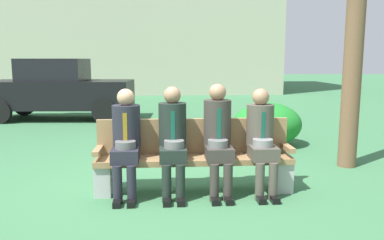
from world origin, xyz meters
TOP-DOWN VIEW (x-y plane):
  - ground_plane at (0.00, 0.00)m, footprint 80.00×80.00m
  - park_bench at (0.37, -0.16)m, footprint 2.43×0.44m
  - seated_man_leftmost at (-0.46, -0.29)m, footprint 0.34×0.72m
  - seated_man_centerleft at (0.11, -0.29)m, footprint 0.34×0.72m
  - seated_man_centerright at (0.66, -0.29)m, footprint 0.34×0.72m
  - seated_man_rightmost at (1.20, -0.29)m, footprint 0.34×0.72m
  - shrub_near_bench at (1.99, 2.37)m, footprint 1.32×1.21m
  - parked_car_near at (-2.91, 6.06)m, footprint 3.98×1.89m

SIDE VIEW (x-z plane):
  - ground_plane at x=0.00m, z-range 0.00..0.00m
  - shrub_near_bench at x=1.99m, z-range 0.00..0.83m
  - park_bench at x=0.37m, z-range -0.01..0.89m
  - seated_man_rightmost at x=1.20m, z-range 0.07..1.37m
  - seated_man_leftmost at x=-0.46m, z-range 0.07..1.37m
  - seated_man_centerleft at x=0.11m, z-range 0.07..1.39m
  - seated_man_centerright at x=0.66m, z-range 0.07..1.43m
  - parked_car_near at x=-2.91m, z-range 0.00..1.68m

